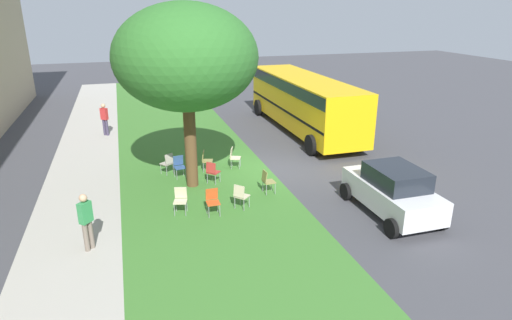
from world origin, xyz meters
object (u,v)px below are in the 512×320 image
(street_tree, at_px, (186,58))
(pedestrian_0, at_px, (105,118))
(chair_1, at_px, (181,198))
(chair_7, at_px, (179,165))
(parked_car, at_px, (393,190))
(pedestrian_1, at_px, (86,220))
(chair_5, at_px, (168,162))
(chair_8, at_px, (267,180))
(school_bus, at_px, (303,98))
(chair_2, at_px, (234,156))
(chair_4, at_px, (206,159))
(chair_0, at_px, (241,195))
(chair_3, at_px, (212,171))
(chair_6, at_px, (213,200))

(street_tree, distance_m, pedestrian_0, 9.50)
(chair_1, height_order, chair_7, same)
(parked_car, xyz_separation_m, pedestrian_1, (0.56, 9.34, 0.09))
(chair_5, relative_size, chair_8, 1.00)
(parked_car, bearing_deg, chair_5, 48.78)
(chair_5, distance_m, school_bus, 9.03)
(chair_2, relative_size, chair_4, 1.00)
(chair_7, xyz_separation_m, pedestrian_1, (-4.71, 3.16, 0.41))
(chair_0, relative_size, chair_1, 1.00)
(chair_1, xyz_separation_m, chair_8, (0.67, -3.22, 0.00))
(chair_0, height_order, chair_5, same)
(chair_3, distance_m, chair_4, 1.39)
(chair_1, relative_size, parked_car, 0.24)
(chair_2, relative_size, chair_5, 1.00)
(chair_4, relative_size, chair_8, 1.00)
(chair_0, xyz_separation_m, pedestrian_1, (-1.24, 4.74, 0.41))
(chair_4, height_order, school_bus, school_bus)
(chair_6, bearing_deg, chair_8, -64.13)
(pedestrian_0, relative_size, pedestrian_1, 1.00)
(street_tree, xyz_separation_m, chair_8, (-1.54, -2.48, -4.24))
(street_tree, distance_m, chair_8, 5.15)
(street_tree, distance_m, parked_car, 8.24)
(chair_1, relative_size, pedestrian_0, 0.52)
(chair_0, bearing_deg, street_tree, 26.02)
(parked_car, xyz_separation_m, school_bus, (10.23, -1.18, 0.92))
(chair_0, bearing_deg, pedestrian_0, 22.87)
(chair_0, bearing_deg, chair_7, 24.49)
(chair_6, xyz_separation_m, pedestrian_0, (10.70, 3.48, 0.41))
(chair_4, bearing_deg, chair_6, 172.17)
(chair_3, bearing_deg, pedestrian_0, 26.26)
(pedestrian_1, bearing_deg, chair_4, -40.21)
(chair_0, relative_size, parked_car, 0.24)
(chair_4, xyz_separation_m, chair_8, (-2.88, -1.69, 0.00))
(chair_2, bearing_deg, pedestrian_0, 37.90)
(parked_car, bearing_deg, chair_8, 50.45)
(chair_1, bearing_deg, chair_4, -23.27)
(chair_7, bearing_deg, chair_3, -132.01)
(street_tree, height_order, chair_0, street_tree)
(pedestrian_1, bearing_deg, chair_0, -75.33)
(chair_0, distance_m, pedestrian_1, 4.91)
(chair_0, relative_size, pedestrian_0, 0.52)
(chair_6, distance_m, chair_7, 3.64)
(chair_2, relative_size, pedestrian_0, 0.52)
(chair_3, height_order, chair_6, same)
(chair_1, height_order, pedestrian_1, pedestrian_1)
(chair_5, height_order, pedestrian_0, pedestrian_0)
(chair_7, relative_size, school_bus, 0.08)
(street_tree, height_order, chair_6, street_tree)
(street_tree, height_order, chair_4, street_tree)
(parked_car, bearing_deg, street_tree, 53.50)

